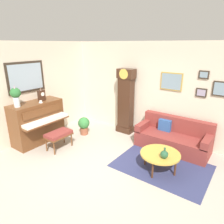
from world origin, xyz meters
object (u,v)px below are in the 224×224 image
object	(u,v)px
mantel_clock	(41,95)
green_jug	(164,154)
coffee_table	(160,154)
teacup	(41,102)
couch	(173,138)
flower_vase	(16,95)
piano	(38,122)
potted_plant	(84,125)
piano_bench	(59,135)
grandfather_clock	(126,103)

from	to	relation	value
mantel_clock	green_jug	xyz separation A→B (m)	(3.58, 0.35, -0.84)
coffee_table	teacup	xyz separation A→B (m)	(-3.29, -0.63, 0.81)
mantel_clock	green_jug	world-z (taller)	mantel_clock
couch	flower_vase	distance (m)	4.25
couch	piano	bearing A→B (deg)	-150.71
piano	mantel_clock	xyz separation A→B (m)	(0.00, 0.21, 0.75)
green_jug	potted_plant	world-z (taller)	green_jug
piano_bench	potted_plant	distance (m)	1.08
grandfather_clock	potted_plant	world-z (taller)	grandfather_clock
coffee_table	piano_bench	bearing A→B (deg)	-165.78
mantel_clock	flower_vase	world-z (taller)	flower_vase
grandfather_clock	mantel_clock	xyz separation A→B (m)	(-1.66, -1.84, 0.39)
piano	piano_bench	xyz separation A→B (m)	(0.82, 0.04, -0.19)
piano_bench	flower_vase	distance (m)	1.48
couch	flower_vase	size ratio (longest dim) A/B	3.28
teacup	couch	bearing A→B (deg)	29.50
grandfather_clock	couch	bearing A→B (deg)	-6.61
piano_bench	couch	xyz separation A→B (m)	(2.49, 1.82, -0.09)
grandfather_clock	teacup	distance (m)	2.51
couch	mantel_clock	world-z (taller)	mantel_clock
piano	green_jug	world-z (taller)	piano
piano	green_jug	distance (m)	3.63
piano	teacup	size ratio (longest dim) A/B	12.41
couch	teacup	size ratio (longest dim) A/B	16.38
couch	mantel_clock	distance (m)	3.85
piano	couch	xyz separation A→B (m)	(3.32, 1.86, -0.29)
grandfather_clock	teacup	bearing A→B (deg)	-127.39
mantel_clock	potted_plant	xyz separation A→B (m)	(0.73, 0.90, -1.03)
couch	flower_vase	bearing A→B (deg)	-144.23
grandfather_clock	green_jug	size ratio (longest dim) A/B	8.46
mantel_clock	piano	bearing A→B (deg)	-90.49
piano_bench	flower_vase	world-z (taller)	flower_vase
flower_vase	teacup	xyz separation A→B (m)	(0.15, 0.60, -0.29)
grandfather_clock	potted_plant	size ratio (longest dim) A/B	3.62
grandfather_clock	green_jug	world-z (taller)	grandfather_clock
grandfather_clock	green_jug	distance (m)	2.47
teacup	grandfather_clock	bearing A→B (deg)	52.61
couch	coffee_table	bearing A→B (deg)	-84.02
piano	grandfather_clock	size ratio (longest dim) A/B	0.71
piano_bench	teacup	world-z (taller)	teacup
mantel_clock	potted_plant	world-z (taller)	mantel_clock
coffee_table	green_jug	bearing A→B (deg)	-44.11
coffee_table	mantel_clock	bearing A→B (deg)	-171.95
piano_bench	green_jug	distance (m)	2.81
piano	mantel_clock	size ratio (longest dim) A/B	3.79
piano	couch	size ratio (longest dim) A/B	0.76
mantel_clock	grandfather_clock	bearing A→B (deg)	47.86
flower_vase	piano_bench	bearing A→B (deg)	34.51
mantel_clock	green_jug	distance (m)	3.69
piano	grandfather_clock	bearing A→B (deg)	50.95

